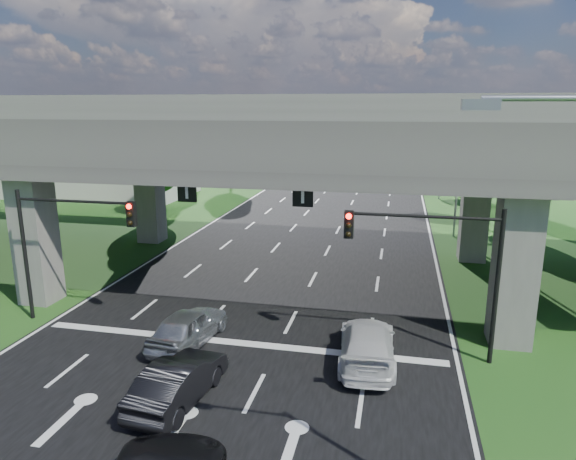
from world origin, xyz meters
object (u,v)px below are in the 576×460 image
at_px(signal_right, 438,255).
at_px(car_white, 367,344).
at_px(car_dark, 179,381).
at_px(streetlight_beyond, 439,143).
at_px(streetlight_far, 454,158).
at_px(signal_left, 65,233).
at_px(car_silver, 189,327).

relative_size(signal_right, car_white, 1.18).
bearing_deg(signal_right, car_dark, -149.06).
bearing_deg(streetlight_beyond, streetlight_far, -90.00).
relative_size(signal_left, streetlight_far, 0.60).
bearing_deg(car_white, streetlight_far, -106.14).
bearing_deg(signal_right, streetlight_beyond, 86.39).
relative_size(signal_left, car_dark, 1.34).
bearing_deg(car_silver, streetlight_beyond, -101.25).
bearing_deg(car_white, car_silver, -3.53).
distance_m(streetlight_far, car_dark, 27.65).
bearing_deg(streetlight_far, signal_right, -96.47).
distance_m(signal_right, streetlight_far, 20.25).
bearing_deg(streetlight_beyond, signal_left, -116.43).
distance_m(car_silver, car_white, 7.24).
distance_m(signal_left, streetlight_far, 26.95).
relative_size(signal_right, car_dark, 1.34).
xyz_separation_m(signal_left, car_white, (13.22, -0.94, -3.42)).
distance_m(streetlight_beyond, car_white, 37.64).
relative_size(car_silver, car_dark, 0.99).
xyz_separation_m(signal_right, streetlight_far, (2.27, 20.06, 1.66)).
bearing_deg(signal_left, streetlight_far, 48.22).
xyz_separation_m(signal_left, car_silver, (5.98, -0.94, -3.40)).
bearing_deg(signal_right, car_silver, -174.43).
bearing_deg(car_dark, streetlight_far, -107.15).
height_order(signal_right, car_white, signal_right).
distance_m(signal_left, car_dark, 9.51).
bearing_deg(car_silver, streetlight_far, -112.98).
distance_m(signal_left, car_white, 13.69).
bearing_deg(car_dark, streetlight_beyond, -98.70).
bearing_deg(car_white, car_dark, 30.92).
bearing_deg(signal_left, signal_right, 0.00).
height_order(car_dark, car_white, car_white).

